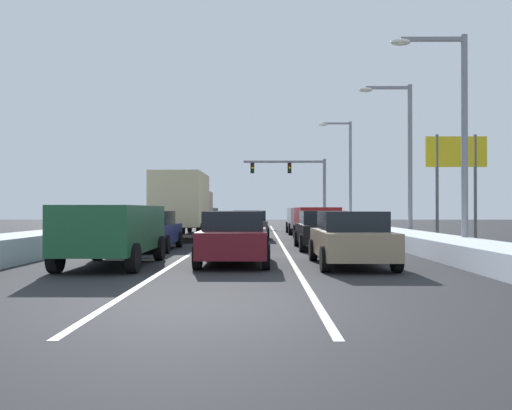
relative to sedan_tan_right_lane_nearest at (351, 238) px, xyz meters
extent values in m
plane|color=#28282B|center=(-3.26, 9.89, -0.76)|extent=(120.00, 120.00, 0.00)
cube|color=silver|center=(-1.56, 14.00, -0.76)|extent=(0.14, 45.19, 0.01)
cube|color=silver|center=(-4.96, 14.00, -0.76)|extent=(0.14, 45.19, 0.01)
cube|color=silver|center=(3.74, 14.00, -0.46)|extent=(1.99, 45.19, 0.61)
cube|color=silver|center=(-10.26, 14.00, -0.39)|extent=(2.02, 45.19, 0.75)
cube|color=#937F60|center=(0.00, 0.04, -0.13)|extent=(1.82, 4.50, 0.70)
cube|color=black|center=(0.00, -0.11, 0.47)|extent=(1.64, 2.20, 0.55)
cube|color=red|center=(-0.69, -2.16, -0.01)|extent=(0.24, 0.08, 0.14)
cube|color=red|center=(0.69, -2.16, -0.01)|extent=(0.24, 0.08, 0.14)
cylinder|color=black|center=(-0.89, 1.59, -0.43)|extent=(0.22, 0.66, 0.66)
cylinder|color=black|center=(0.89, 1.59, -0.43)|extent=(0.22, 0.66, 0.66)
cylinder|color=black|center=(-0.89, -1.51, -0.43)|extent=(0.22, 0.66, 0.66)
cylinder|color=black|center=(0.89, -1.51, -0.43)|extent=(0.22, 0.66, 0.66)
cube|color=black|center=(-0.07, 6.48, -0.13)|extent=(1.82, 4.50, 0.70)
cube|color=black|center=(-0.07, 6.33, 0.47)|extent=(1.64, 2.20, 0.55)
cube|color=red|center=(-0.76, 4.28, -0.01)|extent=(0.24, 0.08, 0.14)
cube|color=red|center=(0.63, 4.28, -0.01)|extent=(0.24, 0.08, 0.14)
cylinder|color=black|center=(-0.96, 8.03, -0.43)|extent=(0.22, 0.66, 0.66)
cylinder|color=black|center=(0.82, 8.03, -0.43)|extent=(0.22, 0.66, 0.66)
cylinder|color=black|center=(-0.96, 4.93, -0.43)|extent=(0.22, 0.66, 0.66)
cylinder|color=black|center=(0.82, 4.93, -0.43)|extent=(0.22, 0.66, 0.66)
cube|color=maroon|center=(0.36, 12.92, 0.28)|extent=(1.95, 4.90, 1.25)
cube|color=black|center=(0.36, 10.51, 0.56)|extent=(1.56, 0.06, 0.55)
cube|color=red|center=(-0.42, 10.52, 0.18)|extent=(0.20, 0.08, 0.28)
cube|color=red|center=(1.14, 10.52, 0.18)|extent=(0.20, 0.08, 0.28)
cylinder|color=black|center=(-0.59, 14.62, -0.39)|extent=(0.25, 0.74, 0.74)
cylinder|color=black|center=(1.32, 14.62, -0.39)|extent=(0.25, 0.74, 0.74)
cylinder|color=black|center=(-0.59, 11.22, -0.39)|extent=(0.25, 0.74, 0.74)
cylinder|color=black|center=(1.32, 11.22, -0.39)|extent=(0.25, 0.74, 0.74)
cube|color=#B7BABF|center=(0.28, 19.83, 0.28)|extent=(1.95, 4.90, 1.25)
cube|color=black|center=(0.28, 17.42, 0.56)|extent=(1.56, 0.06, 0.55)
cube|color=red|center=(-0.50, 17.43, 0.18)|extent=(0.20, 0.08, 0.28)
cube|color=red|center=(1.06, 17.43, 0.18)|extent=(0.20, 0.08, 0.28)
cylinder|color=black|center=(-0.67, 21.53, -0.39)|extent=(0.25, 0.74, 0.74)
cylinder|color=black|center=(1.24, 21.53, -0.39)|extent=(0.25, 0.74, 0.74)
cylinder|color=black|center=(-0.67, 18.13, -0.39)|extent=(0.25, 0.74, 0.74)
cylinder|color=black|center=(1.24, 18.13, -0.39)|extent=(0.25, 0.74, 0.74)
cube|color=maroon|center=(-3.24, 0.61, -0.13)|extent=(1.82, 4.50, 0.70)
cube|color=black|center=(-3.24, 0.46, 0.47)|extent=(1.64, 2.20, 0.55)
cube|color=red|center=(-3.94, -1.59, -0.01)|extent=(0.24, 0.08, 0.14)
cube|color=red|center=(-2.55, -1.59, -0.01)|extent=(0.24, 0.08, 0.14)
cylinder|color=black|center=(-4.13, 2.16, -0.43)|extent=(0.22, 0.66, 0.66)
cylinder|color=black|center=(-2.35, 2.16, -0.43)|extent=(0.22, 0.66, 0.66)
cylinder|color=black|center=(-4.13, -0.94, -0.43)|extent=(0.22, 0.66, 0.66)
cylinder|color=black|center=(-2.35, -0.94, -0.43)|extent=(0.22, 0.66, 0.66)
cube|color=silver|center=(-3.47, 7.14, -0.13)|extent=(1.82, 4.50, 0.70)
cube|color=black|center=(-3.47, 6.99, 0.47)|extent=(1.64, 2.20, 0.55)
cube|color=red|center=(-4.16, 4.94, -0.01)|extent=(0.24, 0.08, 0.14)
cube|color=red|center=(-2.78, 4.94, -0.01)|extent=(0.24, 0.08, 0.14)
cylinder|color=black|center=(-4.36, 8.69, -0.43)|extent=(0.22, 0.66, 0.66)
cylinder|color=black|center=(-2.58, 8.69, -0.43)|extent=(0.22, 0.66, 0.66)
cylinder|color=black|center=(-4.36, 5.59, -0.43)|extent=(0.22, 0.66, 0.66)
cylinder|color=black|center=(-2.58, 5.59, -0.43)|extent=(0.22, 0.66, 0.66)
cube|color=#38383D|center=(-3.06, 13.38, -0.13)|extent=(1.82, 4.50, 0.70)
cube|color=black|center=(-3.06, 13.23, 0.47)|extent=(1.64, 2.20, 0.55)
cube|color=red|center=(-3.75, 11.18, -0.01)|extent=(0.24, 0.08, 0.14)
cube|color=red|center=(-2.37, 11.18, -0.01)|extent=(0.24, 0.08, 0.14)
cylinder|color=black|center=(-3.95, 14.93, -0.43)|extent=(0.22, 0.66, 0.66)
cylinder|color=black|center=(-2.17, 14.93, -0.43)|extent=(0.22, 0.66, 0.66)
cylinder|color=black|center=(-3.95, 11.83, -0.43)|extent=(0.22, 0.66, 0.66)
cylinder|color=black|center=(-2.17, 11.83, -0.43)|extent=(0.22, 0.66, 0.66)
cube|color=slate|center=(-3.41, 19.90, -0.13)|extent=(1.82, 4.50, 0.70)
cube|color=black|center=(-3.41, 19.75, 0.47)|extent=(1.64, 2.20, 0.55)
cube|color=red|center=(-4.10, 17.70, -0.01)|extent=(0.24, 0.08, 0.14)
cube|color=red|center=(-2.72, 17.70, -0.01)|extent=(0.24, 0.08, 0.14)
cylinder|color=black|center=(-4.30, 21.45, -0.43)|extent=(0.22, 0.66, 0.66)
cylinder|color=black|center=(-2.52, 21.45, -0.43)|extent=(0.22, 0.66, 0.66)
cylinder|color=black|center=(-4.30, 18.35, -0.43)|extent=(0.22, 0.66, 0.66)
cylinder|color=black|center=(-2.52, 18.35, -0.43)|extent=(0.22, 0.66, 0.66)
cube|color=#1E5633|center=(-6.56, -0.06, 0.28)|extent=(1.95, 4.90, 1.25)
cube|color=black|center=(-6.56, -2.47, 0.56)|extent=(1.56, 0.06, 0.55)
cube|color=red|center=(-7.34, -2.46, 0.18)|extent=(0.20, 0.08, 0.28)
cube|color=red|center=(-5.78, -2.46, 0.18)|extent=(0.20, 0.08, 0.28)
cylinder|color=black|center=(-7.52, 1.64, -0.39)|extent=(0.25, 0.74, 0.74)
cylinder|color=black|center=(-5.61, 1.64, -0.39)|extent=(0.25, 0.74, 0.74)
cylinder|color=black|center=(-7.52, -1.76, -0.39)|extent=(0.25, 0.74, 0.74)
cylinder|color=black|center=(-5.61, -1.76, -0.39)|extent=(0.25, 0.74, 0.74)
cube|color=navy|center=(-6.74, 5.75, -0.13)|extent=(1.82, 4.50, 0.70)
cube|color=black|center=(-6.74, 5.60, 0.47)|extent=(1.64, 2.20, 0.55)
cube|color=red|center=(-7.43, 3.55, -0.01)|extent=(0.24, 0.08, 0.14)
cube|color=red|center=(-6.05, 3.55, -0.01)|extent=(0.24, 0.08, 0.14)
cylinder|color=black|center=(-7.63, 7.30, -0.43)|extent=(0.22, 0.66, 0.66)
cylinder|color=black|center=(-5.85, 7.30, -0.43)|extent=(0.22, 0.66, 0.66)
cylinder|color=black|center=(-7.63, 4.20, -0.43)|extent=(0.22, 0.66, 0.66)
cylinder|color=black|center=(-5.85, 4.20, -0.43)|extent=(0.22, 0.66, 0.66)
cube|color=#937F60|center=(-6.46, 15.41, 0.80)|extent=(2.35, 2.20, 2.00)
cube|color=#D1C18C|center=(-6.46, 11.81, 1.30)|extent=(2.35, 5.00, 2.60)
cylinder|color=black|center=(-7.58, 15.71, -0.30)|extent=(0.28, 0.92, 0.92)
cylinder|color=black|center=(-5.33, 15.71, -0.30)|extent=(0.28, 0.92, 0.92)
cylinder|color=black|center=(-7.58, 10.31, -0.30)|extent=(0.28, 0.92, 0.92)
cylinder|color=black|center=(-5.33, 10.31, -0.30)|extent=(0.28, 0.92, 0.92)
cube|color=black|center=(-6.52, 21.18, 0.28)|extent=(1.95, 4.90, 1.25)
cube|color=black|center=(-6.52, 18.77, 0.56)|extent=(1.56, 0.06, 0.55)
cube|color=red|center=(-7.30, 18.78, 0.18)|extent=(0.20, 0.08, 0.28)
cube|color=red|center=(-5.74, 18.78, 0.18)|extent=(0.20, 0.08, 0.28)
cylinder|color=black|center=(-7.47, 22.88, -0.39)|extent=(0.25, 0.74, 0.74)
cylinder|color=black|center=(-5.56, 22.88, -0.39)|extent=(0.25, 0.74, 0.74)
cylinder|color=black|center=(-7.47, 19.48, -0.39)|extent=(0.25, 0.74, 0.74)
cylinder|color=black|center=(-5.56, 19.48, -0.39)|extent=(0.25, 0.74, 0.74)
cylinder|color=slate|center=(3.34, 34.54, 2.34)|extent=(0.28, 0.28, 6.20)
cube|color=slate|center=(-0.36, 34.54, 5.19)|extent=(7.40, 0.20, 0.20)
cube|color=black|center=(0.14, 34.54, 4.61)|extent=(0.34, 0.34, 0.95)
sphere|color=#4C0A0A|center=(0.14, 34.36, 4.90)|extent=(0.22, 0.22, 0.22)
sphere|color=#F2AD14|center=(0.14, 34.36, 4.61)|extent=(0.22, 0.22, 0.22)
sphere|color=#0C3819|center=(0.14, 34.36, 4.33)|extent=(0.22, 0.22, 0.22)
cube|color=black|center=(-3.26, 34.54, 4.61)|extent=(0.34, 0.34, 0.95)
sphere|color=#4C0A0A|center=(-3.26, 34.36, 4.90)|extent=(0.22, 0.22, 0.22)
sphere|color=#F2AD14|center=(-3.26, 34.36, 4.61)|extent=(0.22, 0.22, 0.22)
sphere|color=#0C3819|center=(-3.26, 34.36, 4.33)|extent=(0.22, 0.22, 0.22)
cylinder|color=gray|center=(4.55, 3.73, 3.04)|extent=(0.22, 0.22, 7.61)
cube|color=gray|center=(3.45, 3.73, 6.69)|extent=(2.20, 0.14, 0.14)
ellipsoid|color=#EAE5C6|center=(2.35, 3.73, 6.59)|extent=(0.70, 0.36, 0.24)
cylinder|color=gray|center=(4.93, 11.95, 3.13)|extent=(0.22, 0.22, 7.78)
cube|color=gray|center=(3.83, 11.95, 6.86)|extent=(2.20, 0.14, 0.14)
ellipsoid|color=#EAE5C6|center=(2.73, 11.95, 6.76)|extent=(0.70, 0.36, 0.24)
cylinder|color=gray|center=(4.69, 28.38, 3.55)|extent=(0.22, 0.22, 8.62)
cube|color=gray|center=(3.59, 28.38, 7.71)|extent=(2.20, 0.14, 0.14)
ellipsoid|color=#EAE5C6|center=(2.49, 28.38, 7.61)|extent=(0.70, 0.36, 0.24)
cylinder|color=#59595B|center=(6.77, 13.48, 1.99)|extent=(0.16, 0.16, 5.50)
cylinder|color=#59595B|center=(8.77, 13.48, 1.99)|extent=(0.16, 0.16, 5.50)
cube|color=yellow|center=(7.77, 13.48, 3.84)|extent=(3.20, 0.12, 1.60)
camera|label=1|loc=(-2.49, -14.99, 0.79)|focal=38.04mm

